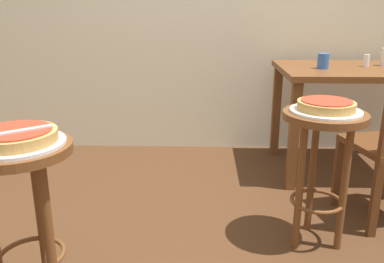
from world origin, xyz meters
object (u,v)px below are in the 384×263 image
dining_table (352,84)px  condiment_shaker (366,61)px  stool_middle (322,148)px  pizza_foreground (15,136)px  serving_plate_middle (326,111)px  stool_foreground (23,190)px  pizza_server_knife (20,131)px  cup_near_edge (323,61)px  serving_plate_foreground (16,143)px  pizza_middle (326,105)px

dining_table → condiment_shaker: bearing=21.2°
condiment_shaker → stool_middle: bearing=-118.9°
pizza_foreground → serving_plate_middle: (1.25, 0.50, -0.03)m
serving_plate_middle → stool_middle: bearing=-90.0°
stool_foreground → pizza_server_knife: 0.24m
stool_foreground → pizza_server_knife: (0.03, -0.02, 0.24)m
condiment_shaker → pizza_foreground: bearing=-140.3°
pizza_foreground → dining_table: 2.24m
dining_table → pizza_server_knife: 2.23m
stool_middle → cup_near_edge: (0.23, 0.90, 0.29)m
cup_near_edge → pizza_server_knife: (-1.44, -1.41, -0.06)m
serving_plate_foreground → condiment_shaker: size_ratio=4.16×
serving_plate_foreground → serving_plate_middle: bearing=21.6°
stool_foreground → serving_plate_foreground: (0.00, 0.00, 0.18)m
serving_plate_foreground → pizza_foreground: pizza_foreground is taller
serving_plate_middle → dining_table: dining_table is taller
serving_plate_foreground → stool_middle: serving_plate_foreground is taller
pizza_middle → cup_near_edge: bearing=75.9°
stool_foreground → stool_middle: (1.25, 0.50, 0.00)m
pizza_middle → dining_table: dining_table is taller
serving_plate_foreground → cup_near_edge: (1.47, 1.39, 0.11)m
serving_plate_foreground → dining_table: bearing=40.5°
pizza_server_knife → pizza_middle: bearing=-14.1°
pizza_middle → condiment_shaker: size_ratio=3.17×
pizza_foreground → dining_table: dining_table is taller
dining_table → cup_near_edge: (-0.23, -0.06, 0.17)m
pizza_foreground → cup_near_edge: (1.47, 1.39, 0.08)m
stool_foreground → pizza_middle: pizza_middle is taller
stool_foreground → pizza_foreground: 0.21m
cup_near_edge → pizza_middle: bearing=-104.1°
pizza_foreground → dining_table: size_ratio=0.30×
stool_middle → pizza_middle: bearing=153.4°
cup_near_edge → serving_plate_foreground: bearing=-136.6°
pizza_server_knife → cup_near_edge: bearing=7.3°
stool_foreground → pizza_foreground: size_ratio=2.34×
stool_foreground → serving_plate_middle: serving_plate_middle is taller
stool_middle → cup_near_edge: bearing=75.9°
serving_plate_middle → cup_near_edge: bearing=75.9°
serving_plate_foreground → pizza_foreground: bearing=-90.0°
pizza_middle → pizza_server_knife: (-1.22, -0.52, 0.03)m
condiment_shaker → stool_foreground: bearing=-140.3°
serving_plate_middle → pizza_foreground: bearing=-158.4°
pizza_foreground → serving_plate_middle: pizza_foreground is taller
pizza_server_knife → stool_middle: bearing=-14.1°
serving_plate_middle → serving_plate_foreground: bearing=-158.4°
serving_plate_foreground → pizza_server_knife: (0.03, -0.02, 0.06)m
stool_middle → pizza_foreground: bearing=-158.4°
condiment_shaker → dining_table: bearing=-158.8°
serving_plate_foreground → dining_table: dining_table is taller
stool_middle → condiment_shaker: condiment_shaker is taller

